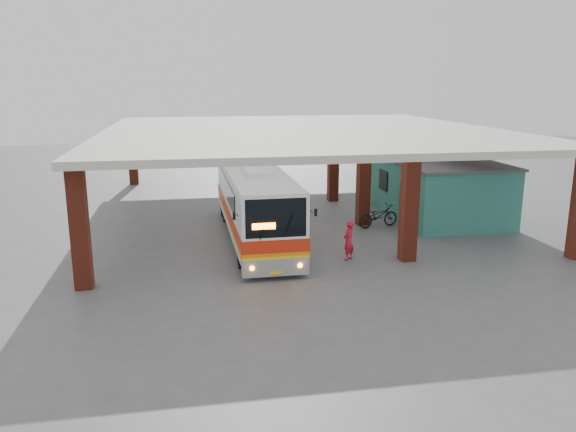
# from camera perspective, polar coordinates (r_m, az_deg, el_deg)

# --- Properties ---
(ground) EXTENTS (90.00, 90.00, 0.00)m
(ground) POSITION_cam_1_polar(r_m,az_deg,el_deg) (25.51, 3.14, -2.79)
(ground) COLOR #515154
(ground) RESTS_ON ground
(brick_columns) EXTENTS (20.10, 21.60, 4.35)m
(brick_columns) POSITION_cam_1_polar(r_m,az_deg,el_deg) (30.09, 3.65, 3.97)
(brick_columns) COLOR maroon
(brick_columns) RESTS_ON ground
(canopy_roof) EXTENTS (21.00, 23.00, 0.30)m
(canopy_roof) POSITION_cam_1_polar(r_m,az_deg,el_deg) (31.05, 1.37, 8.62)
(canopy_roof) COLOR beige
(canopy_roof) RESTS_ON brick_columns
(shop_building) EXTENTS (5.20, 8.20, 3.11)m
(shop_building) POSITION_cam_1_polar(r_m,az_deg,el_deg) (31.29, 14.94, 2.77)
(shop_building) COLOR #307A71
(shop_building) RESTS_ON ground
(coach_bus) EXTENTS (2.65, 12.00, 3.48)m
(coach_bus) POSITION_cam_1_polar(r_m,az_deg,el_deg) (25.88, -3.42, 1.40)
(coach_bus) COLOR white
(coach_bus) RESTS_ON ground
(motorcycle) EXTENTS (2.32, 1.26, 1.16)m
(motorcycle) POSITION_cam_1_polar(r_m,az_deg,el_deg) (28.52, 9.14, 0.02)
(motorcycle) COLOR black
(motorcycle) RESTS_ON ground
(pedestrian) EXTENTS (0.70, 0.69, 1.63)m
(pedestrian) POSITION_cam_1_polar(r_m,az_deg,el_deg) (23.07, 6.18, -2.50)
(pedestrian) COLOR red
(pedestrian) RESTS_ON ground
(red_chair) EXTENTS (0.42, 0.42, 0.72)m
(red_chair) POSITION_cam_1_polar(r_m,az_deg,el_deg) (32.93, 7.83, 1.43)
(red_chair) COLOR red
(red_chair) RESTS_ON ground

